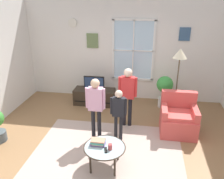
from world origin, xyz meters
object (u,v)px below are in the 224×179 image
object	(u,v)px
tv_stand	(95,97)
person_black_shirt	(119,110)
armchair	(178,118)
book_stack	(98,142)
floor_lamp	(179,61)
television	(94,83)
remote_near_books	(106,150)
person_pink_shirt	(96,102)
cup	(110,147)
potted_plant_by_window	(165,88)
coffee_table	(105,148)
person_red_shirt	(128,91)

from	to	relation	value
tv_stand	person_black_shirt	world-z (taller)	person_black_shirt
armchair	book_stack	world-z (taller)	armchair
floor_lamp	tv_stand	bearing A→B (deg)	169.92
television	armchair	world-z (taller)	armchair
armchair	remote_near_books	bearing A→B (deg)	-132.37
armchair	person_pink_shirt	size ratio (longest dim) A/B	0.65
cup	potted_plant_by_window	size ratio (longest dim) A/B	0.12
book_stack	coffee_table	bearing A→B (deg)	-22.03
book_stack	person_pink_shirt	xyz separation A→B (m)	(-0.21, 0.79, 0.38)
cup	person_pink_shirt	size ratio (longest dim) A/B	0.08
person_red_shirt	potted_plant_by_window	distance (m)	1.48
person_black_shirt	potted_plant_by_window	world-z (taller)	person_black_shirt
person_pink_shirt	coffee_table	bearing A→B (deg)	-68.35
tv_stand	floor_lamp	xyz separation A→B (m)	(2.12, -0.38, 1.21)
television	coffee_table	size ratio (longest dim) A/B	0.76
remote_near_books	potted_plant_by_window	bearing A→B (deg)	68.00
television	person_black_shirt	distance (m)	1.85
remote_near_books	person_red_shirt	bearing A→B (deg)	82.43
tv_stand	potted_plant_by_window	xyz separation A→B (m)	(1.88, 0.12, 0.32)
book_stack	person_pink_shirt	bearing A→B (deg)	104.85
armchair	book_stack	xyz separation A→B (m)	(-1.50, -1.32, 0.13)
person_pink_shirt	person_red_shirt	bearing A→B (deg)	47.55
person_black_shirt	floor_lamp	bearing A→B (deg)	45.27
television	book_stack	size ratio (longest dim) A/B	2.25
television	floor_lamp	world-z (taller)	floor_lamp
book_stack	person_black_shirt	bearing A→B (deg)	72.74
person_black_shirt	potted_plant_by_window	size ratio (longest dim) A/B	1.30
tv_stand	armchair	world-z (taller)	armchair
tv_stand	book_stack	distance (m)	2.53
coffee_table	book_stack	world-z (taller)	book_stack
remote_near_books	floor_lamp	bearing A→B (deg)	58.94
armchair	book_stack	distance (m)	2.01
book_stack	television	bearing A→B (deg)	104.39
coffee_table	potted_plant_by_window	xyz separation A→B (m)	(1.13, 2.61, 0.16)
tv_stand	coffee_table	xyz separation A→B (m)	(0.75, -2.49, 0.17)
coffee_table	cup	distance (m)	0.14
television	person_red_shirt	size ratio (longest dim) A/B	0.40
person_black_shirt	coffee_table	bearing A→B (deg)	-98.45
remote_near_books	floor_lamp	size ratio (longest dim) A/B	0.08
person_pink_shirt	cup	bearing A→B (deg)	-63.79
television	coffee_table	world-z (taller)	television
floor_lamp	television	bearing A→B (deg)	169.99
coffee_table	remote_near_books	distance (m)	0.11
person_red_shirt	floor_lamp	size ratio (longest dim) A/B	0.81
cup	remote_near_books	bearing A→B (deg)	-147.06
television	floor_lamp	bearing A→B (deg)	-10.01
person_pink_shirt	person_black_shirt	distance (m)	0.48
television	floor_lamp	distance (m)	2.29
person_black_shirt	potted_plant_by_window	bearing A→B (deg)	60.14
cup	floor_lamp	distance (m)	2.69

